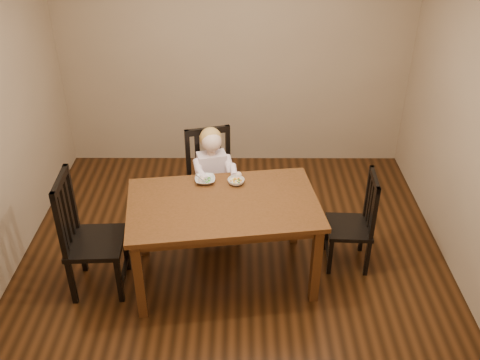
{
  "coord_description": "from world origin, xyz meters",
  "views": [
    {
      "loc": [
        0.07,
        -3.84,
        3.29
      ],
      "look_at": [
        0.06,
        0.25,
        0.76
      ],
      "focal_mm": 40.0,
      "sensor_mm": 36.0,
      "label": 1
    }
  ],
  "objects_px": {
    "chair_right": "(355,223)",
    "bowl_veg": "(236,181)",
    "chair_left": "(88,237)",
    "chair_child": "(212,185)",
    "toddler": "(213,173)",
    "bowl_peas": "(205,180)",
    "dining_table": "(223,211)"
  },
  "relations": [
    {
      "from": "chair_right",
      "to": "chair_left",
      "type": "bearing_deg",
      "value": 100.83
    },
    {
      "from": "chair_left",
      "to": "toddler",
      "type": "xyz_separation_m",
      "value": [
        1.01,
        0.81,
        0.13
      ]
    },
    {
      "from": "chair_left",
      "to": "bowl_veg",
      "type": "bearing_deg",
      "value": 106.3
    },
    {
      "from": "dining_table",
      "to": "chair_left",
      "type": "height_order",
      "value": "chair_left"
    },
    {
      "from": "chair_left",
      "to": "chair_right",
      "type": "xyz_separation_m",
      "value": [
        2.3,
        0.32,
        -0.08
      ]
    },
    {
      "from": "toddler",
      "to": "chair_left",
      "type": "bearing_deg",
      "value": 23.74
    },
    {
      "from": "toddler",
      "to": "bowl_veg",
      "type": "distance_m",
      "value": 0.47
    },
    {
      "from": "dining_table",
      "to": "chair_left",
      "type": "xyz_separation_m",
      "value": [
        -1.13,
        -0.13,
        -0.17
      ]
    },
    {
      "from": "chair_right",
      "to": "toddler",
      "type": "xyz_separation_m",
      "value": [
        -1.29,
        0.49,
        0.22
      ]
    },
    {
      "from": "bowl_veg",
      "to": "chair_left",
      "type": "bearing_deg",
      "value": -160.96
    },
    {
      "from": "chair_child",
      "to": "bowl_veg",
      "type": "xyz_separation_m",
      "value": [
        0.24,
        -0.44,
        0.31
      ]
    },
    {
      "from": "bowl_peas",
      "to": "dining_table",
      "type": "bearing_deg",
      "value": -62.11
    },
    {
      "from": "chair_left",
      "to": "toddler",
      "type": "height_order",
      "value": "chair_left"
    },
    {
      "from": "dining_table",
      "to": "chair_left",
      "type": "relative_size",
      "value": 1.53
    },
    {
      "from": "chair_right",
      "to": "bowl_peas",
      "type": "bearing_deg",
      "value": 87.27
    },
    {
      "from": "chair_child",
      "to": "toddler",
      "type": "bearing_deg",
      "value": 90.0
    },
    {
      "from": "chair_right",
      "to": "bowl_veg",
      "type": "bearing_deg",
      "value": 87.2
    },
    {
      "from": "chair_left",
      "to": "bowl_peas",
      "type": "distance_m",
      "value": 1.1
    },
    {
      "from": "chair_right",
      "to": "bowl_veg",
      "type": "xyz_separation_m",
      "value": [
        -1.06,
        0.11,
        0.37
      ]
    },
    {
      "from": "dining_table",
      "to": "chair_right",
      "type": "bearing_deg",
      "value": 9.14
    },
    {
      "from": "toddler",
      "to": "bowl_peas",
      "type": "height_order",
      "value": "toddler"
    },
    {
      "from": "chair_left",
      "to": "dining_table",
      "type": "bearing_deg",
      "value": 93.97
    },
    {
      "from": "toddler",
      "to": "bowl_peas",
      "type": "xyz_separation_m",
      "value": [
        -0.05,
        -0.36,
        0.15
      ]
    },
    {
      "from": "chair_child",
      "to": "bowl_veg",
      "type": "bearing_deg",
      "value": 103.93
    },
    {
      "from": "toddler",
      "to": "bowl_peas",
      "type": "distance_m",
      "value": 0.39
    },
    {
      "from": "chair_left",
      "to": "bowl_peas",
      "type": "height_order",
      "value": "chair_left"
    },
    {
      "from": "chair_child",
      "to": "chair_left",
      "type": "distance_m",
      "value": 1.32
    },
    {
      "from": "dining_table",
      "to": "bowl_veg",
      "type": "bearing_deg",
      "value": 70.35
    },
    {
      "from": "dining_table",
      "to": "bowl_veg",
      "type": "height_order",
      "value": "bowl_veg"
    },
    {
      "from": "dining_table",
      "to": "toddler",
      "type": "xyz_separation_m",
      "value": [
        -0.12,
        0.68,
        -0.03
      ]
    },
    {
      "from": "chair_left",
      "to": "bowl_peas",
      "type": "xyz_separation_m",
      "value": [
        0.96,
        0.45,
        0.28
      ]
    },
    {
      "from": "dining_table",
      "to": "chair_child",
      "type": "relative_size",
      "value": 1.6
    }
  ]
}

